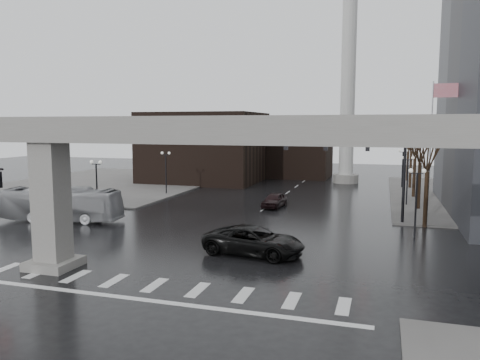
{
  "coord_description": "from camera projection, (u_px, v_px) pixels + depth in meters",
  "views": [
    {
      "loc": [
        11.12,
        -22.07,
        8.26
      ],
      "look_at": [
        1.75,
        8.33,
        4.5
      ],
      "focal_mm": 35.0,
      "sensor_mm": 36.0,
      "label": 1
    }
  ],
  "objects": [
    {
      "name": "lamp_right_0",
      "position": [
        416.0,
        191.0,
        34.1
      ],
      "size": [
        1.22,
        0.32,
        5.11
      ],
      "color": "black",
      "rests_on": "ground"
    },
    {
      "name": "elevated_guideway",
      "position": [
        183.0,
        152.0,
        23.99
      ],
      "size": [
        48.0,
        2.6,
        8.7
      ],
      "color": "gray",
      "rests_on": "ground"
    },
    {
      "name": "pickup_truck",
      "position": [
        254.0,
        241.0,
        29.81
      ],
      "size": [
        6.84,
        3.86,
        1.8
      ],
      "primitive_type": "imported",
      "rotation": [
        0.0,
        0.0,
        1.43
      ],
      "color": "black",
      "rests_on": "ground"
    },
    {
      "name": "lamp_left_1",
      "position": [
        166.0,
        165.0,
        55.28
      ],
      "size": [
        1.22,
        0.32,
        5.11
      ],
      "color": "black",
      "rests_on": "ground"
    },
    {
      "name": "building_far_mid",
      "position": [
        298.0,
        152.0,
        74.63
      ],
      "size": [
        10.0,
        10.0,
        8.0
      ],
      "primitive_type": "cube",
      "color": "black",
      "rests_on": "ground"
    },
    {
      "name": "sidewalk_nw",
      "position": [
        112.0,
        182.0,
        66.92
      ],
      "size": [
        28.0,
        36.0,
        0.15
      ],
      "primitive_type": "cube",
      "color": "slate",
      "rests_on": "ground"
    },
    {
      "name": "tree_right_1",
      "position": [
        420.0,
        181.0,
        45.27
      ],
      "size": [
        1.09,
        1.61,
        7.67
      ],
      "color": "black",
      "rests_on": "ground"
    },
    {
      "name": "lamp_left_0",
      "position": [
        97.0,
        178.0,
        41.99
      ],
      "size": [
        1.22,
        0.32,
        5.11
      ],
      "color": "black",
      "rests_on": "ground"
    },
    {
      "name": "ground",
      "position": [
        163.0,
        279.0,
        25.16
      ],
      "size": [
        160.0,
        160.0,
        0.0
      ],
      "primitive_type": "plane",
      "color": "black",
      "rests_on": "ground"
    },
    {
      "name": "flagpole_assembly",
      "position": [
        435.0,
        133.0,
        40.69
      ],
      "size": [
        2.06,
        0.12,
        12.0
      ],
      "color": "silver",
      "rests_on": "ground"
    },
    {
      "name": "lamp_right_2",
      "position": [
        403.0,
        162.0,
        60.67
      ],
      "size": [
        1.22,
        0.32,
        5.11
      ],
      "color": "black",
      "rests_on": "ground"
    },
    {
      "name": "tree_right_2",
      "position": [
        415.0,
        172.0,
        52.86
      ],
      "size": [
        1.1,
        1.63,
        7.85
      ],
      "color": "black",
      "rests_on": "ground"
    },
    {
      "name": "smokestack",
      "position": [
        348.0,
        88.0,
        65.5
      ],
      "size": [
        3.6,
        3.6,
        30.0
      ],
      "color": "#BABAB5",
      "rests_on": "ground"
    },
    {
      "name": "building_far_left",
      "position": [
        205.0,
        147.0,
        68.53
      ],
      "size": [
        16.0,
        14.0,
        10.0
      ],
      "primitive_type": "cube",
      "color": "black",
      "rests_on": "ground"
    },
    {
      "name": "lamp_right_1",
      "position": [
        408.0,
        172.0,
        47.38
      ],
      "size": [
        1.22,
        0.32,
        5.11
      ],
      "color": "black",
      "rests_on": "ground"
    },
    {
      "name": "tree_right_4",
      "position": [
        408.0,
        161.0,
        68.02
      ],
      "size": [
        1.12,
        1.69,
        8.19
      ],
      "color": "black",
      "rests_on": "ground"
    },
    {
      "name": "signal_mast_arm",
      "position": [
        358.0,
        154.0,
        39.69
      ],
      "size": [
        12.12,
        0.43,
        8.0
      ],
      "color": "black",
      "rests_on": "ground"
    },
    {
      "name": "city_bus",
      "position": [
        61.0,
        204.0,
        40.14
      ],
      "size": [
        10.72,
        3.88,
        2.92
      ],
      "primitive_type": "imported",
      "rotation": [
        0.0,
        0.0,
        1.71
      ],
      "color": "#A2A2A6",
      "rests_on": "ground"
    },
    {
      "name": "tree_right_0",
      "position": [
        427.0,
        193.0,
        37.69
      ],
      "size": [
        1.09,
        1.58,
        7.5
      ],
      "color": "black",
      "rests_on": "ground"
    },
    {
      "name": "lamp_left_2",
      "position": [
        208.0,
        158.0,
        68.56
      ],
      "size": [
        1.22,
        0.32,
        5.11
      ],
      "color": "black",
      "rests_on": "ground"
    },
    {
      "name": "tree_right_3",
      "position": [
        411.0,
        166.0,
        60.44
      ],
      "size": [
        1.11,
        1.66,
        8.02
      ],
      "color": "black",
      "rests_on": "ground"
    },
    {
      "name": "far_car",
      "position": [
        274.0,
        200.0,
        47.08
      ],
      "size": [
        2.14,
        4.41,
        1.45
      ],
      "primitive_type": "imported",
      "rotation": [
        0.0,
        0.0,
        -0.1
      ],
      "color": "black",
      "rests_on": "ground"
    }
  ]
}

